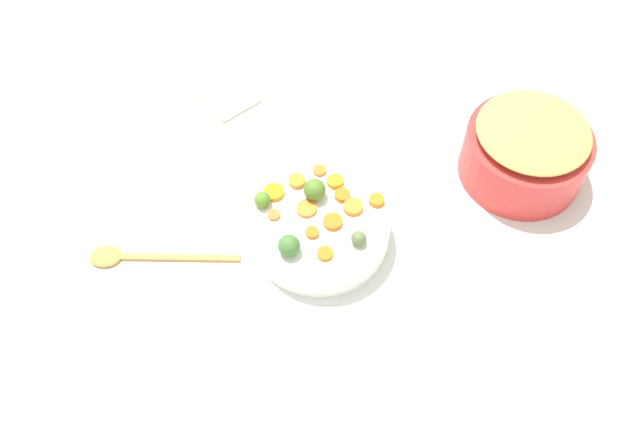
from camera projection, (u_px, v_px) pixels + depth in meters
name	position (u px, v px, depth m)	size (l,w,h in m)	color
tabletop	(293.00, 235.00, 1.32)	(2.40, 2.40, 0.02)	silver
serving_bowl_carrots	(320.00, 227.00, 1.27)	(0.27, 0.27, 0.08)	white
metal_pot	(524.00, 155.00, 1.35)	(0.26, 0.26, 0.11)	red
stuffing_mound	(534.00, 131.00, 1.29)	(0.23, 0.23, 0.03)	tan
carrot_slice_0	(320.00, 170.00, 1.30)	(0.03, 0.03, 0.01)	orange
carrot_slice_1	(333.00, 222.00, 1.23)	(0.04, 0.04, 0.01)	orange
carrot_slice_2	(353.00, 207.00, 1.25)	(0.04, 0.04, 0.01)	orange
carrot_slice_3	(297.00, 181.00, 1.28)	(0.03, 0.03, 0.01)	orange
carrot_slice_4	(377.00, 200.00, 1.26)	(0.03, 0.03, 0.01)	orange
carrot_slice_5	(312.00, 233.00, 1.22)	(0.03, 0.03, 0.01)	orange
carrot_slice_6	(306.00, 209.00, 1.25)	(0.04, 0.04, 0.01)	orange
carrot_slice_7	(325.00, 254.00, 1.19)	(0.03, 0.03, 0.01)	orange
carrot_slice_8	(274.00, 192.00, 1.27)	(0.04, 0.04, 0.01)	orange
carrot_slice_9	(274.00, 216.00, 1.24)	(0.02, 0.02, 0.01)	orange
carrot_slice_10	(343.00, 197.00, 1.26)	(0.03, 0.03, 0.01)	orange
carrot_slice_11	(335.00, 181.00, 1.28)	(0.03, 0.03, 0.01)	orange
brussels_sprout_0	(359.00, 238.00, 1.20)	(0.03, 0.03, 0.03)	#5F7040
brussels_sprout_1	(262.00, 200.00, 1.25)	(0.03, 0.03, 0.03)	#5A8727
brussels_sprout_2	(289.00, 246.00, 1.18)	(0.04, 0.04, 0.04)	#457436
brussels_sprout_3	(315.00, 190.00, 1.25)	(0.04, 0.04, 0.04)	#557A29
wooden_spoon	(134.00, 257.00, 1.27)	(0.13, 0.29, 0.01)	#BD8745
dish_towel	(224.00, 94.00, 1.53)	(0.15, 0.11, 0.01)	#C0B895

